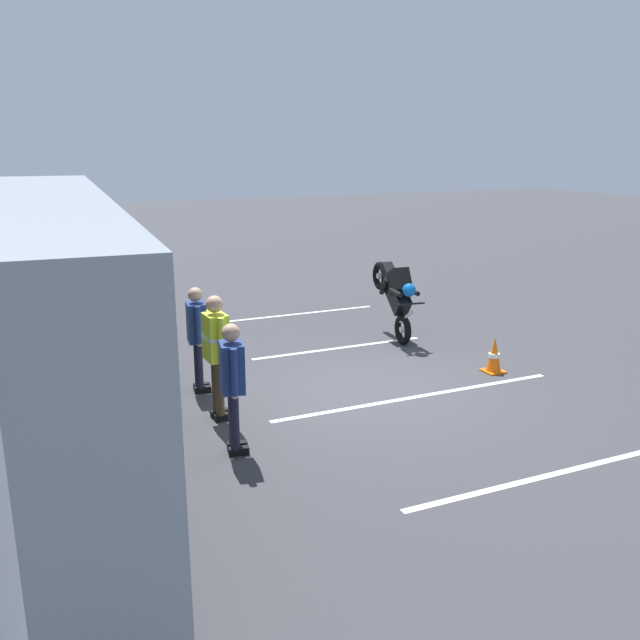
{
  "coord_description": "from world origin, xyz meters",
  "views": [
    {
      "loc": [
        -8.85,
        4.89,
        3.78
      ],
      "look_at": [
        0.46,
        0.62,
        1.1
      ],
      "focal_mm": 37.4,
      "sensor_mm": 36.0,
      "label": 1
    }
  ],
  "objects_px": {
    "stunt_motorcycle": "(396,292)",
    "spectator_centre": "(197,331)",
    "traffic_cone": "(494,355)",
    "parked_motorcycle_silver": "(153,362)",
    "spectator_far_left": "(233,378)",
    "spectator_left": "(216,346)",
    "tour_bus": "(5,332)"
  },
  "relations": [
    {
      "from": "stunt_motorcycle",
      "to": "spectator_centre",
      "type": "bearing_deg",
      "value": 106.22
    },
    {
      "from": "traffic_cone",
      "to": "spectator_centre",
      "type": "bearing_deg",
      "value": 76.09
    },
    {
      "from": "parked_motorcycle_silver",
      "to": "traffic_cone",
      "type": "height_order",
      "value": "parked_motorcycle_silver"
    },
    {
      "from": "spectator_far_left",
      "to": "spectator_left",
      "type": "xyz_separation_m",
      "value": [
        1.13,
        -0.12,
        0.08
      ]
    },
    {
      "from": "spectator_far_left",
      "to": "spectator_centre",
      "type": "bearing_deg",
      "value": -3.86
    },
    {
      "from": "spectator_left",
      "to": "spectator_centre",
      "type": "xyz_separation_m",
      "value": [
        1.21,
        -0.04,
        -0.09
      ]
    },
    {
      "from": "spectator_left",
      "to": "parked_motorcycle_silver",
      "type": "bearing_deg",
      "value": 21.6
    },
    {
      "from": "spectator_far_left",
      "to": "parked_motorcycle_silver",
      "type": "xyz_separation_m",
      "value": [
        2.66,
        0.49,
        -0.52
      ]
    },
    {
      "from": "tour_bus",
      "to": "traffic_cone",
      "type": "distance_m",
      "value": 7.62
    },
    {
      "from": "tour_bus",
      "to": "spectator_centre",
      "type": "relative_size",
      "value": 6.04
    },
    {
      "from": "spectator_left",
      "to": "traffic_cone",
      "type": "bearing_deg",
      "value": -89.93
    },
    {
      "from": "spectator_left",
      "to": "traffic_cone",
      "type": "xyz_separation_m",
      "value": [
        0.01,
        -4.89,
        -0.78
      ]
    },
    {
      "from": "tour_bus",
      "to": "stunt_motorcycle",
      "type": "relative_size",
      "value": 4.93
    },
    {
      "from": "spectator_left",
      "to": "stunt_motorcycle",
      "type": "xyz_separation_m",
      "value": [
        2.47,
        -4.38,
        -0.12
      ]
    },
    {
      "from": "spectator_centre",
      "to": "traffic_cone",
      "type": "distance_m",
      "value": 5.04
    },
    {
      "from": "spectator_centre",
      "to": "parked_motorcycle_silver",
      "type": "xyz_separation_m",
      "value": [
        0.33,
        0.64,
        -0.52
      ]
    },
    {
      "from": "spectator_far_left",
      "to": "spectator_left",
      "type": "relative_size",
      "value": 0.94
    },
    {
      "from": "parked_motorcycle_silver",
      "to": "spectator_centre",
      "type": "bearing_deg",
      "value": -116.82
    },
    {
      "from": "spectator_left",
      "to": "spectator_far_left",
      "type": "bearing_deg",
      "value": 173.87
    },
    {
      "from": "tour_bus",
      "to": "spectator_left",
      "type": "height_order",
      "value": "tour_bus"
    },
    {
      "from": "spectator_far_left",
      "to": "traffic_cone",
      "type": "relative_size",
      "value": 2.69
    },
    {
      "from": "spectator_far_left",
      "to": "spectator_centre",
      "type": "relative_size",
      "value": 1.01
    },
    {
      "from": "parked_motorcycle_silver",
      "to": "spectator_left",
      "type": "bearing_deg",
      "value": -158.4
    },
    {
      "from": "spectator_centre",
      "to": "parked_motorcycle_silver",
      "type": "bearing_deg",
      "value": 63.18
    },
    {
      "from": "stunt_motorcycle",
      "to": "parked_motorcycle_silver",
      "type": "bearing_deg",
      "value": 100.66
    },
    {
      "from": "spectator_far_left",
      "to": "spectator_left",
      "type": "bearing_deg",
      "value": -6.13
    },
    {
      "from": "spectator_left",
      "to": "stunt_motorcycle",
      "type": "bearing_deg",
      "value": -60.56
    },
    {
      "from": "spectator_left",
      "to": "spectator_centre",
      "type": "bearing_deg",
      "value": -1.73
    },
    {
      "from": "stunt_motorcycle",
      "to": "traffic_cone",
      "type": "bearing_deg",
      "value": -168.37
    },
    {
      "from": "tour_bus",
      "to": "stunt_motorcycle",
      "type": "height_order",
      "value": "tour_bus"
    },
    {
      "from": "spectator_centre",
      "to": "parked_motorcycle_silver",
      "type": "distance_m",
      "value": 0.89
    },
    {
      "from": "spectator_left",
      "to": "parked_motorcycle_silver",
      "type": "xyz_separation_m",
      "value": [
        1.53,
        0.61,
        -0.61
      ]
    }
  ]
}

